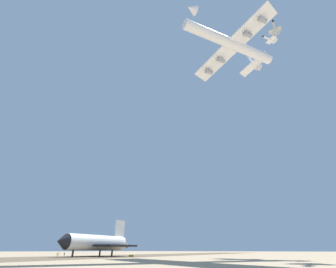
{
  "coord_description": "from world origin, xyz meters",
  "views": [
    {
      "loc": [
        73.09,
        93.76,
        2.39
      ],
      "look_at": [
        -13.6,
        23.65,
        57.52
      ],
      "focal_mm": 25.22,
      "sensor_mm": 36.0,
      "label": 1
    }
  ],
  "objects_px": {
    "ground_crew_mid_fuselage": "(59,254)",
    "chase_jet_right_wing": "(270,39)",
    "carrier_jet": "(232,45)",
    "ground_support_crate": "(131,256)",
    "ground_crew_near_wingtip": "(57,254)",
    "space_shuttle": "(96,243)",
    "chase_jet_left_wing": "(274,29)",
    "ground_crew_near_nose": "(64,254)"
  },
  "relations": [
    {
      "from": "ground_crew_mid_fuselage",
      "to": "ground_crew_near_wingtip",
      "type": "xyz_separation_m",
      "value": [
        1.33,
        1.17,
        0.0
      ]
    },
    {
      "from": "chase_jet_right_wing",
      "to": "ground_crew_near_nose",
      "type": "bearing_deg",
      "value": -16.07
    },
    {
      "from": "chase_jet_right_wing",
      "to": "ground_support_crate",
      "type": "distance_m",
      "value": 183.14
    },
    {
      "from": "chase_jet_left_wing",
      "to": "ground_crew_near_wingtip",
      "type": "bearing_deg",
      "value": -60.96
    },
    {
      "from": "space_shuttle",
      "to": "chase_jet_right_wing",
      "type": "distance_m",
      "value": 187.59
    },
    {
      "from": "carrier_jet",
      "to": "ground_crew_mid_fuselage",
      "type": "relative_size",
      "value": 45.37
    },
    {
      "from": "ground_crew_near_nose",
      "to": "ground_crew_near_wingtip",
      "type": "relative_size",
      "value": 1.0
    },
    {
      "from": "space_shuttle",
      "to": "chase_jet_left_wing",
      "type": "relative_size",
      "value": 2.53
    },
    {
      "from": "ground_crew_near_nose",
      "to": "ground_crew_near_wingtip",
      "type": "xyz_separation_m",
      "value": [
        5.02,
        3.21,
        0.0
      ]
    },
    {
      "from": "ground_support_crate",
      "to": "chase_jet_right_wing",
      "type": "bearing_deg",
      "value": 144.74
    },
    {
      "from": "chase_jet_right_wing",
      "to": "ground_crew_near_nose",
      "type": "xyz_separation_m",
      "value": [
        93.51,
        -88.47,
        -152.88
      ]
    },
    {
      "from": "carrier_jet",
      "to": "ground_support_crate",
      "type": "bearing_deg",
      "value": -37.88
    },
    {
      "from": "ground_crew_near_nose",
      "to": "ground_support_crate",
      "type": "xyz_separation_m",
      "value": [
        -11.83,
        30.72,
        -0.53
      ]
    },
    {
      "from": "space_shuttle",
      "to": "chase_jet_left_wing",
      "type": "distance_m",
      "value": 165.87
    },
    {
      "from": "ground_crew_near_nose",
      "to": "ground_crew_near_wingtip",
      "type": "bearing_deg",
      "value": -57.22
    },
    {
      "from": "carrier_jet",
      "to": "chase_jet_left_wing",
      "type": "relative_size",
      "value": 5.13
    },
    {
      "from": "space_shuttle",
      "to": "ground_crew_near_nose",
      "type": "height_order",
      "value": "space_shuttle"
    },
    {
      "from": "ground_crew_mid_fuselage",
      "to": "ground_crew_near_wingtip",
      "type": "relative_size",
      "value": 1.0
    },
    {
      "from": "space_shuttle",
      "to": "chase_jet_right_wing",
      "type": "xyz_separation_m",
      "value": [
        -88.96,
        72.34,
        148.47
      ]
    },
    {
      "from": "chase_jet_right_wing",
      "to": "ground_crew_near_nose",
      "type": "relative_size",
      "value": 8.54
    },
    {
      "from": "space_shuttle",
      "to": "ground_support_crate",
      "type": "height_order",
      "value": "space_shuttle"
    },
    {
      "from": "ground_crew_mid_fuselage",
      "to": "ground_crew_near_wingtip",
      "type": "bearing_deg",
      "value": -109.52
    },
    {
      "from": "ground_crew_near_wingtip",
      "to": "ground_crew_mid_fuselage",
      "type": "bearing_deg",
      "value": 57.43
    },
    {
      "from": "ground_crew_mid_fuselage",
      "to": "chase_jet_right_wing",
      "type": "bearing_deg",
      "value": -12.7
    },
    {
      "from": "space_shuttle",
      "to": "ground_crew_near_wingtip",
      "type": "relative_size",
      "value": 22.43
    },
    {
      "from": "ground_crew_near_wingtip",
      "to": "ground_support_crate",
      "type": "bearing_deg",
      "value": -42.62
    },
    {
      "from": "space_shuttle",
      "to": "ground_crew_near_wingtip",
      "type": "height_order",
      "value": "space_shuttle"
    },
    {
      "from": "space_shuttle",
      "to": "carrier_jet",
      "type": "xyz_separation_m",
      "value": [
        -45.82,
        56.05,
        117.48
      ]
    },
    {
      "from": "chase_jet_left_wing",
      "to": "ground_support_crate",
      "type": "distance_m",
      "value": 160.69
    },
    {
      "from": "carrier_jet",
      "to": "chase_jet_right_wing",
      "type": "relative_size",
      "value": 5.31
    },
    {
      "from": "ground_crew_near_wingtip",
      "to": "chase_jet_right_wing",
      "type": "bearing_deg",
      "value": -24.98
    },
    {
      "from": "space_shuttle",
      "to": "ground_crew_near_wingtip",
      "type": "distance_m",
      "value": 16.68
    },
    {
      "from": "chase_jet_right_wing",
      "to": "ground_crew_near_nose",
      "type": "height_order",
      "value": "chase_jet_right_wing"
    },
    {
      "from": "space_shuttle",
      "to": "chase_jet_right_wing",
      "type": "bearing_deg",
      "value": 132.03
    },
    {
      "from": "ground_crew_near_wingtip",
      "to": "chase_jet_left_wing",
      "type": "bearing_deg",
      "value": -36.08
    },
    {
      "from": "carrier_jet",
      "to": "chase_jet_right_wing",
      "type": "bearing_deg",
      "value": 168.52
    },
    {
      "from": "chase_jet_left_wing",
      "to": "carrier_jet",
      "type": "bearing_deg",
      "value": -63.13
    },
    {
      "from": "ground_support_crate",
      "to": "space_shuttle",
      "type": "bearing_deg",
      "value": -63.48
    },
    {
      "from": "carrier_jet",
      "to": "ground_crew_mid_fuselage",
      "type": "xyz_separation_m",
      "value": [
        54.07,
        -70.14,
        -121.89
      ]
    },
    {
      "from": "space_shuttle",
      "to": "ground_crew_near_nose",
      "type": "relative_size",
      "value": 22.43
    },
    {
      "from": "carrier_jet",
      "to": "ground_crew_near_nose",
      "type": "height_order",
      "value": "carrier_jet"
    },
    {
      "from": "chase_jet_left_wing",
      "to": "ground_crew_near_wingtip",
      "type": "xyz_separation_m",
      "value": [
        72.98,
        -93.29,
        -134.92
      ]
    }
  ]
}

